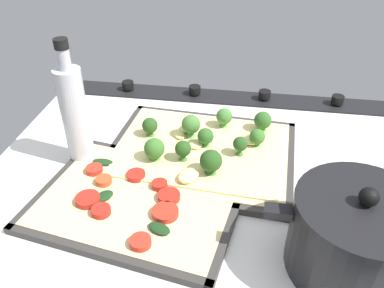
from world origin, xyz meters
TOP-DOWN VIEW (x-y plane):
  - ground_plane at (0.00, 0.00)cm, footprint 83.14×66.64cm
  - stove_control_panel at (0.00, -29.82)cm, footprint 79.81×7.00cm
  - baking_tray_front at (3.61, -5.60)cm, footprint 36.57×30.48cm
  - broccoli_pizza at (3.33, -5.73)cm, footprint 34.00×27.91cm
  - baking_tray_back at (11.98, 8.87)cm, footprint 35.92×29.74cm
  - veggie_pizza_back at (12.16, 8.98)cm, footprint 33.15×26.97cm
  - cooking_pot at (-19.49, 16.48)cm, footprint 24.03×17.16cm
  - oil_bottle at (25.22, -1.01)cm, footprint 4.60×4.60cm

SIDE VIEW (x-z plane):
  - ground_plane at x=0.00cm, z-range -3.00..0.00cm
  - baking_tray_front at x=3.61cm, z-range -0.29..1.01cm
  - baking_tray_back at x=11.98cm, z-range -0.28..1.02cm
  - stove_control_panel at x=0.00cm, z-range -0.75..1.85cm
  - veggie_pizza_back at x=12.16cm, z-range 0.15..2.05cm
  - broccoli_pizza at x=3.33cm, z-range -1.03..4.99cm
  - cooking_pot at x=-19.49cm, z-range -1.14..12.69cm
  - oil_bottle at x=25.22cm, z-range -1.88..21.63cm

